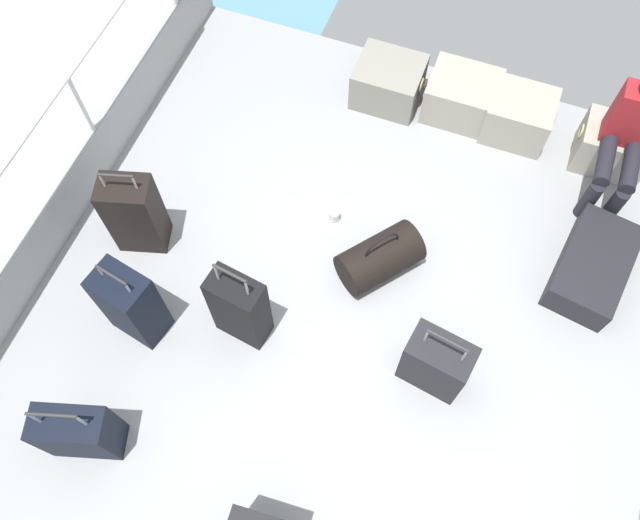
% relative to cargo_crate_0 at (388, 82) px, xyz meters
% --- Properties ---
extents(ground_plane, '(4.40, 5.20, 0.06)m').
position_rel_cargo_crate_0_xyz_m(ground_plane, '(0.30, -2.13, -0.21)').
color(ground_plane, '#939699').
extents(gunwale_port, '(0.06, 5.20, 0.45)m').
position_rel_cargo_crate_0_xyz_m(gunwale_port, '(-1.87, -2.13, 0.04)').
color(gunwale_port, '#939699').
rests_on(gunwale_port, ground_plane).
extents(railing_port, '(0.04, 4.20, 1.02)m').
position_rel_cargo_crate_0_xyz_m(railing_port, '(-1.87, -2.13, 0.60)').
color(railing_port, silver).
rests_on(railing_port, ground_plane).
extents(cargo_crate_0, '(0.57, 0.47, 0.37)m').
position_rel_cargo_crate_0_xyz_m(cargo_crate_0, '(0.00, 0.00, 0.00)').
color(cargo_crate_0, gray).
rests_on(cargo_crate_0, ground_plane).
extents(cargo_crate_1, '(0.59, 0.47, 0.37)m').
position_rel_cargo_crate_0_xyz_m(cargo_crate_1, '(0.61, 0.07, 0.00)').
color(cargo_crate_1, '#9E9989').
rests_on(cargo_crate_1, ground_plane).
extents(cargo_crate_2, '(0.54, 0.45, 0.38)m').
position_rel_cargo_crate_0_xyz_m(cargo_crate_2, '(1.09, 0.02, 0.01)').
color(cargo_crate_2, '#9E9989').
rests_on(cargo_crate_2, ground_plane).
extents(cargo_crate_3, '(0.57, 0.40, 0.38)m').
position_rel_cargo_crate_0_xyz_m(cargo_crate_3, '(1.85, -0.02, 0.01)').
color(cargo_crate_3, '#9E9989').
rests_on(cargo_crate_3, ground_plane).
extents(passenger_seated, '(0.34, 0.66, 1.08)m').
position_rel_cargo_crate_0_xyz_m(passenger_seated, '(1.85, -0.20, 0.38)').
color(passenger_seated, maroon).
rests_on(passenger_seated, ground_plane).
extents(suitcase_0, '(0.50, 0.35, 0.73)m').
position_rel_cargo_crate_0_xyz_m(suitcase_0, '(-0.92, -3.42, 0.08)').
color(suitcase_0, black).
rests_on(suitcase_0, ground_plane).
extents(suitcase_3, '(0.38, 0.25, 0.90)m').
position_rel_cargo_crate_0_xyz_m(suitcase_3, '(-0.30, -2.34, 0.17)').
color(suitcase_3, black).
rests_on(suitcase_3, ground_plane).
extents(suitcase_4, '(0.40, 0.32, 0.81)m').
position_rel_cargo_crate_0_xyz_m(suitcase_4, '(-0.99, -2.57, 0.17)').
color(suitcase_4, black).
rests_on(suitcase_4, ground_plane).
extents(suitcase_5, '(0.58, 0.87, 0.25)m').
position_rel_cargo_crate_0_xyz_m(suitcase_5, '(1.90, -1.08, -0.06)').
color(suitcase_5, black).
rests_on(suitcase_5, ground_plane).
extents(suitcase_6, '(0.41, 0.34, 0.85)m').
position_rel_cargo_crate_0_xyz_m(suitcase_6, '(-1.29, -1.94, 0.17)').
color(suitcase_6, black).
rests_on(suitcase_6, ground_plane).
extents(suitcase_7, '(0.45, 0.32, 0.70)m').
position_rel_cargo_crate_0_xyz_m(suitcase_7, '(1.03, -2.22, 0.08)').
color(suitcase_7, black).
rests_on(suitcase_7, ground_plane).
extents(duffel_bag, '(0.62, 0.66, 0.47)m').
position_rel_cargo_crate_0_xyz_m(duffel_bag, '(0.44, -1.57, -0.02)').
color(duffel_bag, black).
rests_on(duffel_bag, ground_plane).
extents(paper_cup, '(0.08, 0.08, 0.10)m').
position_rel_cargo_crate_0_xyz_m(paper_cup, '(-0.01, -1.29, -0.13)').
color(paper_cup, white).
rests_on(paper_cup, ground_plane).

